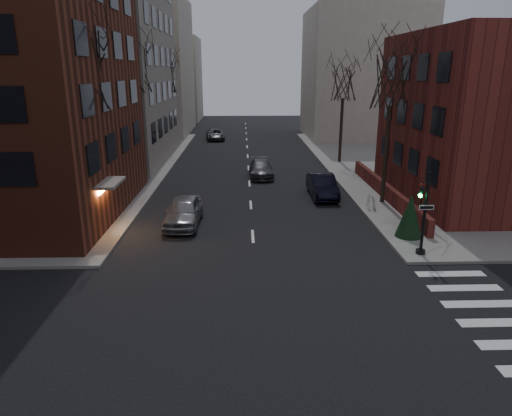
# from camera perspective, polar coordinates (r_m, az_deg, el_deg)

# --- Properties ---
(ground) EXTENTS (160.00, 160.00, 0.00)m
(ground) POSITION_cam_1_polar(r_m,az_deg,el_deg) (14.06, 0.76, -20.88)
(ground) COLOR black
(ground) RESTS_ON ground
(building_left_tan) EXTENTS (18.00, 18.00, 28.00)m
(building_left_tan) POSITION_cam_1_polar(r_m,az_deg,el_deg) (48.33, -23.41, 22.00)
(building_left_tan) COLOR gray
(building_left_tan) RESTS_ON ground
(building_right_brick) EXTENTS (12.00, 14.00, 11.00)m
(building_right_brick) POSITION_cam_1_polar(r_m,az_deg,el_deg) (34.71, 28.11, 9.79)
(building_right_brick) COLOR maroon
(building_right_brick) RESTS_ON ground
(low_wall_right) EXTENTS (0.35, 16.00, 1.00)m
(low_wall_right) POSITION_cam_1_polar(r_m,az_deg,el_deg) (32.65, 15.87, 2.11)
(low_wall_right) COLOR maroon
(low_wall_right) RESTS_ON sidewalk_far_right
(building_distant_la) EXTENTS (14.00, 16.00, 18.00)m
(building_distant_la) POSITION_cam_1_polar(r_m,az_deg,el_deg) (67.68, -14.67, 16.68)
(building_distant_la) COLOR beige
(building_distant_la) RESTS_ON ground
(building_distant_ra) EXTENTS (14.00, 14.00, 16.00)m
(building_distant_ra) POSITION_cam_1_polar(r_m,az_deg,el_deg) (63.04, 13.08, 15.90)
(building_distant_ra) COLOR beige
(building_distant_ra) RESTS_ON ground
(building_distant_lb) EXTENTS (10.00, 12.00, 14.00)m
(building_distant_lb) POSITION_cam_1_polar(r_m,az_deg,el_deg) (84.06, -10.61, 15.50)
(building_distant_lb) COLOR beige
(building_distant_lb) RESTS_ON ground
(traffic_signal) EXTENTS (0.76, 0.44, 4.00)m
(traffic_signal) POSITION_cam_1_polar(r_m,az_deg,el_deg) (22.81, 20.13, -1.28)
(traffic_signal) COLOR black
(traffic_signal) RESTS_ON sidewalk_far_right
(tree_left_a) EXTENTS (4.18, 4.18, 10.26)m
(tree_left_a) POSITION_cam_1_polar(r_m,az_deg,el_deg) (26.45, -20.75, 15.53)
(tree_left_a) COLOR #2D231C
(tree_left_a) RESTS_ON sidewalk_far_left
(tree_left_b) EXTENTS (4.40, 4.40, 10.80)m
(tree_left_b) POSITION_cam_1_polar(r_m,az_deg,el_deg) (38.03, -14.93, 16.79)
(tree_left_b) COLOR #2D231C
(tree_left_b) RESTS_ON sidewalk_far_left
(tree_left_c) EXTENTS (3.96, 3.96, 9.72)m
(tree_left_c) POSITION_cam_1_polar(r_m,az_deg,el_deg) (51.78, -11.33, 15.92)
(tree_left_c) COLOR #2D231C
(tree_left_c) RESTS_ON sidewalk_far_left
(tree_right_a) EXTENTS (3.96, 3.96, 9.72)m
(tree_right_a) POSITION_cam_1_polar(r_m,az_deg,el_deg) (30.56, 16.64, 15.11)
(tree_right_a) COLOR #2D231C
(tree_right_a) RESTS_ON sidewalk_far_right
(tree_right_b) EXTENTS (3.74, 3.74, 9.18)m
(tree_right_b) POSITION_cam_1_polar(r_m,az_deg,el_deg) (44.11, 10.89, 15.25)
(tree_right_b) COLOR #2D231C
(tree_right_b) RESTS_ON sidewalk_far_right
(streetlamp_near) EXTENTS (0.36, 0.36, 6.28)m
(streetlamp_near) POSITION_cam_1_polar(r_m,az_deg,el_deg) (34.27, -14.82, 8.99)
(streetlamp_near) COLOR black
(streetlamp_near) RESTS_ON sidewalk_far_left
(streetlamp_far) EXTENTS (0.36, 0.36, 6.28)m
(streetlamp_far) POSITION_cam_1_polar(r_m,az_deg,el_deg) (53.84, -10.10, 11.96)
(streetlamp_far) COLOR black
(streetlamp_far) RESTS_ON sidewalk_far_left
(parked_sedan) EXTENTS (1.71, 4.82, 1.59)m
(parked_sedan) POSITION_cam_1_polar(r_m,az_deg,el_deg) (32.48, 8.28, 2.77)
(parked_sedan) COLOR black
(parked_sedan) RESTS_ON ground
(car_lane_silver) EXTENTS (2.06, 4.81, 1.62)m
(car_lane_silver) POSITION_cam_1_polar(r_m,az_deg,el_deg) (26.58, -9.04, -0.41)
(car_lane_silver) COLOR gray
(car_lane_silver) RESTS_ON ground
(car_lane_gray) EXTENTS (2.01, 4.78, 1.38)m
(car_lane_gray) POSITION_cam_1_polar(r_m,az_deg,el_deg) (38.30, 0.64, 4.94)
(car_lane_gray) COLOR #39393D
(car_lane_gray) RESTS_ON ground
(car_lane_far) EXTENTS (2.72, 5.01, 1.33)m
(car_lane_far) POSITION_cam_1_polar(r_m,az_deg,el_deg) (59.49, -5.11, 9.13)
(car_lane_far) COLOR #414247
(car_lane_far) RESTS_ON ground
(sandwich_board) EXTENTS (0.43, 0.58, 0.90)m
(sandwich_board) POSITION_cam_1_polar(r_m,az_deg,el_deg) (29.78, 14.18, 0.75)
(sandwich_board) COLOR white
(sandwich_board) RESTS_ON sidewalk_far_right
(evergreen_shrub) EXTENTS (1.76, 1.76, 2.29)m
(evergreen_shrub) POSITION_cam_1_polar(r_m,az_deg,el_deg) (25.20, 18.68, -0.92)
(evergreen_shrub) COLOR black
(evergreen_shrub) RESTS_ON sidewalk_far_right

